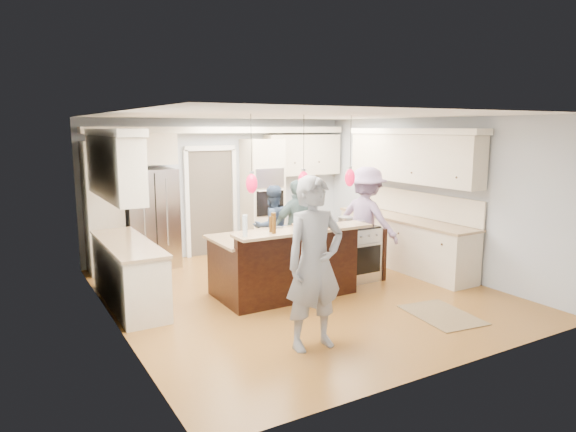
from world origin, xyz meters
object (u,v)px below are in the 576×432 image
Objects in this scene: person_far_left at (272,226)px; refrigerator at (151,218)px; island_range at (354,253)px; person_bar_end at (315,264)px; kitchen_island at (283,263)px.

refrigerator is at bearing -28.21° from person_far_left.
island_range is 0.61× the size of person_far_left.
refrigerator is 4.49m from person_bar_end.
person_far_left is (1.91, -1.10, -0.15)m from refrigerator.
refrigerator is 3.71m from island_range.
person_bar_end reaches higher than person_far_left.
person_bar_end is 1.33× the size of person_far_left.
kitchen_island is at bearing -176.92° from island_range.
island_range is at bearing 3.08° from kitchen_island.
island_range is 1.64m from person_far_left.
island_range is 2.89m from person_bar_end.
refrigerator is at bearing 100.06° from person_bar_end.
person_far_left is at bearing -29.86° from refrigerator.
refrigerator is 1.96× the size of island_range.
person_bar_end reaches higher than refrigerator.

